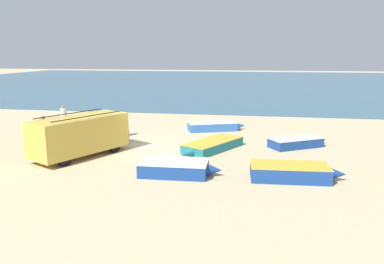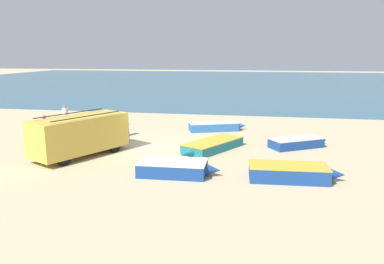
{
  "view_description": "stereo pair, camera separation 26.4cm",
  "coord_description": "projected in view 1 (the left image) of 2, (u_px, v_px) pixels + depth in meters",
  "views": [
    {
      "loc": [
        5.91,
        -20.67,
        5.39
      ],
      "look_at": [
        2.41,
        -0.19,
        1.0
      ],
      "focal_mm": 35.0,
      "sensor_mm": 36.0,
      "label": 1
    },
    {
      "loc": [
        6.17,
        -20.62,
        5.39
      ],
      "look_at": [
        2.41,
        -0.19,
        1.0
      ],
      "focal_mm": 35.0,
      "sensor_mm": 36.0,
      "label": 2
    }
  ],
  "objects": [
    {
      "name": "fisherman_1",
      "position": [
        44.0,
        128.0,
        22.18
      ],
      "size": [
        0.47,
        0.47,
        1.78
      ],
      "rotation": [
        0.0,
        0.0,
        0.38
      ],
      "color": "navy",
      "rests_on": "ground_plane"
    },
    {
      "name": "fishing_rowboat_1",
      "position": [
        106.0,
        126.0,
        26.93
      ],
      "size": [
        1.45,
        4.54,
        0.5
      ],
      "rotation": [
        0.0,
        0.0,
        4.71
      ],
      "color": "navy",
      "rests_on": "ground_plane"
    },
    {
      "name": "sea_water",
      "position": [
        225.0,
        82.0,
        72.17
      ],
      "size": [
        120.0,
        80.0,
        0.01
      ],
      "primitive_type": "cube",
      "color": "#33607A",
      "rests_on": "ground_plane"
    },
    {
      "name": "fishing_rowboat_5",
      "position": [
        176.0,
        168.0,
        16.87
      ],
      "size": [
        3.72,
        1.76,
        0.63
      ],
      "rotation": [
        0.0,
        0.0,
        0.03
      ],
      "color": "navy",
      "rests_on": "ground_plane"
    },
    {
      "name": "fishing_rowboat_4",
      "position": [
        293.0,
        172.0,
        16.22
      ],
      "size": [
        4.12,
        1.7,
        0.66
      ],
      "rotation": [
        0.0,
        0.0,
        0.06
      ],
      "color": "navy",
      "rests_on": "ground_plane"
    },
    {
      "name": "parked_van",
      "position": [
        80.0,
        135.0,
        19.75
      ],
      "size": [
        4.07,
        5.56,
        2.26
      ],
      "rotation": [
        0.0,
        0.0,
        1.1
      ],
      "color": "gold",
      "rests_on": "ground_plane"
    },
    {
      "name": "fishing_rowboat_2",
      "position": [
        212.0,
        145.0,
        21.2
      ],
      "size": [
        3.33,
        4.66,
        0.53
      ],
      "rotation": [
        0.0,
        0.0,
        4.19
      ],
      "color": "#1E757F",
      "rests_on": "ground_plane"
    },
    {
      "name": "fishing_rowboat_3",
      "position": [
        215.0,
        126.0,
        26.53
      ],
      "size": [
        4.2,
        2.41,
        0.6
      ],
      "rotation": [
        0.0,
        0.0,
        0.36
      ],
      "color": "#2D66AD",
      "rests_on": "ground_plane"
    },
    {
      "name": "fisherman_0",
      "position": [
        64.0,
        114.0,
        27.68
      ],
      "size": [
        0.43,
        0.43,
        1.63
      ],
      "rotation": [
        0.0,
        0.0,
        2.57
      ],
      "color": "#5B564C",
      "rests_on": "ground_plane"
    },
    {
      "name": "ground_plane",
      "position": [
        152.0,
        147.0,
        22.02
      ],
      "size": [
        200.0,
        200.0,
        0.0
      ],
      "primitive_type": "plane",
      "color": "tan"
    },
    {
      "name": "fishing_rowboat_0",
      "position": [
        297.0,
        142.0,
        21.87
      ],
      "size": [
        3.65,
        2.72,
        0.56
      ],
      "rotation": [
        0.0,
        0.0,
        0.55
      ],
      "color": "navy",
      "rests_on": "ground_plane"
    },
    {
      "name": "fisherman_2",
      "position": [
        119.0,
        121.0,
        24.26
      ],
      "size": [
        0.46,
        0.46,
        1.75
      ],
      "rotation": [
        0.0,
        0.0,
        5.14
      ],
      "color": "#5B564C",
      "rests_on": "ground_plane"
    }
  ]
}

